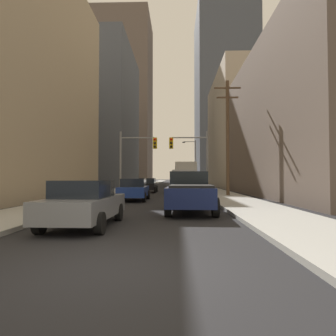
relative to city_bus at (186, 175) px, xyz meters
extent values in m
plane|color=black|center=(-2.44, -34.02, -1.93)|extent=(400.00, 400.00, 0.00)
cube|color=#9E9E99|center=(-7.59, 15.98, -1.85)|extent=(3.22, 160.00, 0.15)
cube|color=#9E9E99|center=(2.71, 15.98, -1.85)|extent=(3.22, 160.00, 0.15)
cube|color=silver|center=(0.00, -0.01, 0.02)|extent=(2.77, 11.56, 2.90)
cube|color=black|center=(-1.26, -0.01, 0.54)|extent=(0.27, 10.58, 0.80)
cube|color=red|center=(-1.26, -0.01, -0.56)|extent=(0.27, 10.58, 0.28)
cylinder|color=black|center=(-1.17, 4.02, -1.43)|extent=(0.32, 1.00, 1.00)
cylinder|color=black|center=(1.18, 4.02, -1.43)|extent=(0.32, 1.00, 1.00)
cylinder|color=black|center=(-1.17, -3.23, -1.43)|extent=(0.32, 1.00, 1.00)
cylinder|color=black|center=(1.18, -3.23, -1.43)|extent=(0.32, 1.00, 1.00)
cube|color=#141E4C|center=(-0.61, -25.46, -1.13)|extent=(2.17, 5.46, 0.80)
cube|color=black|center=(-0.61, -24.49, -0.38)|extent=(1.86, 1.86, 0.70)
cube|color=black|center=(-0.61, -26.81, -0.68)|extent=(1.84, 2.43, 0.10)
cylinder|color=black|center=(-1.57, -23.73, -1.53)|extent=(0.28, 0.80, 0.80)
cylinder|color=black|center=(0.35, -23.73, -1.53)|extent=(0.28, 0.80, 0.80)
cylinder|color=black|center=(-1.57, -27.19, -1.53)|extent=(0.28, 0.80, 0.80)
cylinder|color=black|center=(0.35, -27.19, -1.53)|extent=(0.28, 0.80, 0.80)
cube|color=#B7BABF|center=(-0.63, -11.78, -0.62)|extent=(2.19, 5.27, 1.90)
cube|color=black|center=(-0.63, -9.17, -0.20)|extent=(1.76, 0.08, 0.60)
cylinder|color=black|center=(-1.59, -10.11, -1.57)|extent=(0.24, 0.72, 0.72)
cylinder|color=black|center=(0.33, -10.11, -1.57)|extent=(0.24, 0.72, 0.72)
cylinder|color=black|center=(-1.59, -13.44, -1.57)|extent=(0.24, 0.72, 0.72)
cylinder|color=black|center=(0.33, -13.44, -1.57)|extent=(0.24, 0.72, 0.72)
cube|color=slate|center=(-4.25, -29.54, -1.28)|extent=(1.91, 4.25, 0.65)
cube|color=black|center=(-4.25, -29.69, -0.68)|extent=(1.63, 1.94, 0.55)
cylinder|color=black|center=(-5.11, -28.20, -1.61)|extent=(0.22, 0.64, 0.64)
cylinder|color=black|center=(-3.38, -28.20, -1.61)|extent=(0.22, 0.64, 0.64)
cylinder|color=black|center=(-5.11, -30.89, -1.61)|extent=(0.22, 0.64, 0.64)
cylinder|color=black|center=(-3.38, -30.89, -1.61)|extent=(0.22, 0.64, 0.64)
cube|color=navy|center=(-4.18, -18.89, -1.28)|extent=(1.90, 4.24, 0.65)
cube|color=black|center=(-4.18, -19.04, -0.68)|extent=(1.63, 1.94, 0.55)
cylinder|color=black|center=(-5.04, -17.54, -1.61)|extent=(0.22, 0.64, 0.64)
cylinder|color=black|center=(-3.31, -17.54, -1.61)|extent=(0.22, 0.64, 0.64)
cylinder|color=black|center=(-5.04, -20.23, -1.61)|extent=(0.22, 0.64, 0.64)
cylinder|color=black|center=(-3.31, -20.23, -1.61)|extent=(0.22, 0.64, 0.64)
cube|color=black|center=(-4.31, -7.92, -1.28)|extent=(1.89, 4.24, 0.65)
cube|color=black|center=(-4.31, -8.07, -0.68)|extent=(1.62, 1.93, 0.55)
cylinder|color=black|center=(-5.17, -6.58, -1.61)|extent=(0.22, 0.64, 0.64)
cylinder|color=black|center=(-3.44, -6.58, -1.61)|extent=(0.22, 0.64, 0.64)
cylinder|color=black|center=(-5.17, -9.27, -1.61)|extent=(0.22, 0.64, 0.64)
cylinder|color=black|center=(-3.44, -9.27, -1.61)|extent=(0.22, 0.64, 0.64)
cylinder|color=gray|center=(-6.58, -11.30, 1.07)|extent=(0.18, 0.18, 6.00)
cylinder|color=gray|center=(-4.93, -11.30, 3.47)|extent=(3.30, 0.12, 0.12)
cube|color=gold|center=(-3.28, -11.30, 2.95)|extent=(0.38, 0.30, 1.05)
sphere|color=red|center=(-3.28, -11.47, 3.29)|extent=(0.24, 0.24, 0.24)
sphere|color=black|center=(-3.28, -11.47, 2.95)|extent=(0.24, 0.24, 0.24)
sphere|color=black|center=(-3.28, -11.47, 2.61)|extent=(0.24, 0.24, 0.24)
cylinder|color=gray|center=(1.70, -11.30, 1.07)|extent=(0.18, 0.18, 6.00)
cylinder|color=gray|center=(-0.01, -11.30, 3.47)|extent=(3.43, 0.12, 0.12)
cube|color=gold|center=(-1.72, -11.30, 2.95)|extent=(0.38, 0.30, 1.05)
sphere|color=red|center=(-1.72, -11.47, 3.29)|extent=(0.24, 0.24, 0.24)
sphere|color=black|center=(-1.72, -11.47, 2.95)|extent=(0.24, 0.24, 0.24)
sphere|color=black|center=(-1.72, -11.47, 2.61)|extent=(0.24, 0.24, 0.24)
cylinder|color=brown|center=(3.03, -14.78, 2.91)|extent=(0.28, 0.28, 9.68)
cube|color=brown|center=(3.03, -14.78, 7.15)|extent=(2.20, 0.12, 0.12)
cube|color=brown|center=(3.03, -14.78, 6.35)|extent=(1.80, 0.12, 0.12)
cylinder|color=gray|center=(1.80, 7.49, 1.82)|extent=(0.16, 0.16, 7.50)
cylinder|color=gray|center=(0.87, 7.49, 5.37)|extent=(1.87, 0.10, 0.10)
ellipsoid|color=#4C4C51|center=(-0.07, 7.49, 5.27)|extent=(0.56, 0.32, 0.20)
cube|color=#4C515B|center=(-22.35, 14.90, 10.81)|extent=(25.64, 20.43, 25.47)
cube|color=#66564C|center=(-21.49, 53.24, 24.32)|extent=(23.87, 18.71, 52.51)
cube|color=#66564C|center=(12.39, -12.03, 4.49)|extent=(14.02, 28.60, 12.84)
cube|color=#B7A893|center=(12.71, 10.61, 7.33)|extent=(14.79, 21.94, 18.53)
cube|color=#4C515B|center=(14.45, 56.60, 26.22)|extent=(18.04, 25.08, 56.30)
camera|label=1|loc=(-1.22, -39.12, -0.31)|focal=31.31mm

